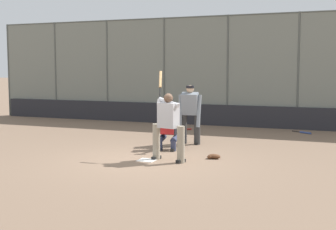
# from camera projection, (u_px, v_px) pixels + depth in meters

# --- Properties ---
(ground_plane) EXTENTS (160.00, 160.00, 0.00)m
(ground_plane) POSITION_uv_depth(u_px,v_px,m) (147.00, 160.00, 11.64)
(ground_plane) COLOR #7A604C
(home_plate_marker) EXTENTS (0.43, 0.43, 0.01)m
(home_plate_marker) POSITION_uv_depth(u_px,v_px,m) (147.00, 160.00, 11.64)
(home_plate_marker) COLOR white
(home_plate_marker) RESTS_ON ground_plane
(backstop_fence) EXTENTS (21.76, 0.08, 4.37)m
(backstop_fence) POSITION_uv_depth(u_px,v_px,m) (228.00, 69.00, 18.44)
(backstop_fence) COLOR #515651
(backstop_fence) RESTS_ON ground_plane
(padding_wall) EXTENTS (21.25, 0.18, 0.83)m
(padding_wall) POSITION_uv_depth(u_px,v_px,m) (226.00, 116.00, 18.54)
(padding_wall) COLOR #28282D
(padding_wall) RESTS_ON ground_plane
(bleachers_beyond) EXTENTS (15.18, 1.95, 1.16)m
(bleachers_beyond) POSITION_uv_depth(u_px,v_px,m) (302.00, 114.00, 19.61)
(bleachers_beyond) COLOR slate
(bleachers_beyond) RESTS_ON ground_plane
(batter_at_plate) EXTENTS (0.92, 0.81, 2.22)m
(batter_at_plate) POSITION_uv_depth(u_px,v_px,m) (168.00, 124.00, 11.48)
(batter_at_plate) COLOR gray
(batter_at_plate) RESTS_ON ground_plane
(catcher_behind_plate) EXTENTS (0.62, 0.73, 1.14)m
(catcher_behind_plate) POSITION_uv_depth(u_px,v_px,m) (168.00, 129.00, 13.09)
(catcher_behind_plate) COLOR #2D334C
(catcher_behind_plate) RESTS_ON ground_plane
(umpire_home) EXTENTS (0.72, 0.48, 1.78)m
(umpire_home) POSITION_uv_depth(u_px,v_px,m) (190.00, 113.00, 14.01)
(umpire_home) COLOR #333333
(umpire_home) RESTS_ON ground_plane
(spare_bat_near_backstop) EXTENTS (0.67, 0.68, 0.07)m
(spare_bat_near_backstop) POSITION_uv_depth(u_px,v_px,m) (183.00, 129.00, 17.27)
(spare_bat_near_backstop) COLOR black
(spare_bat_near_backstop) RESTS_ON ground_plane
(spare_bat_by_padding) EXTENTS (0.71, 0.47, 0.07)m
(spare_bat_by_padding) POSITION_uv_depth(u_px,v_px,m) (304.00, 133.00, 16.44)
(spare_bat_by_padding) COLOR black
(spare_bat_by_padding) RESTS_ON ground_plane
(fielding_glove_on_dirt) EXTENTS (0.33, 0.25, 0.12)m
(fielding_glove_on_dirt) POSITION_uv_depth(u_px,v_px,m) (214.00, 156.00, 11.84)
(fielding_glove_on_dirt) COLOR #56331E
(fielding_glove_on_dirt) RESTS_ON ground_plane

